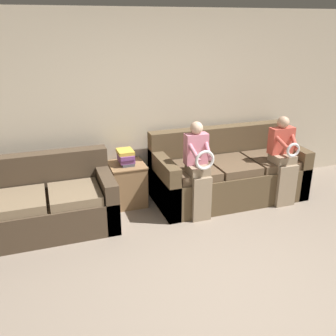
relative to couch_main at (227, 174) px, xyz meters
name	(u,v)px	position (x,y,z in m)	size (l,w,h in m)	color
ground_plane	(246,306)	(-0.88, -2.10, -0.35)	(14.00, 14.00, 0.00)	gray
wall_back	(156,106)	(-0.88, 0.54, 0.93)	(6.88, 0.06, 2.55)	beige
couch_main	(227,174)	(0.00, 0.00, 0.00)	(2.10, 0.94, 0.96)	brown
couch_side	(48,204)	(-2.45, -0.07, -0.03)	(1.57, 0.88, 0.87)	#473828
child_left_seated	(199,167)	(-0.63, -0.40, 0.34)	(0.29, 0.37, 1.24)	gray
child_right_seated	(284,158)	(0.63, -0.40, 0.31)	(0.34, 0.37, 1.21)	gray
side_shelf	(128,183)	(-1.40, 0.25, -0.04)	(0.47, 0.49, 0.59)	olive
book_stack	(126,157)	(-1.40, 0.25, 0.34)	(0.20, 0.29, 0.20)	#4C4C56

